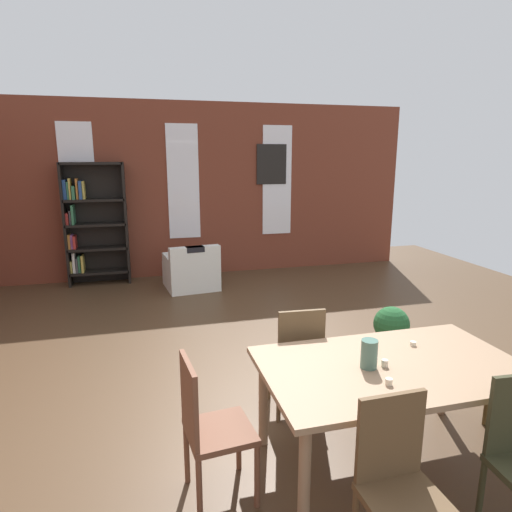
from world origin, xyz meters
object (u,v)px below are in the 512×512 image
dining_chair_head_left (208,425)px  dining_chair_near_left (400,484)px  armchair_white (191,272)px  potted_plant_by_shelf (391,327)px  dining_table (391,375)px  dining_chair_far_left (297,356)px  bookshelf_tall (92,223)px  vase_on_table (369,354)px

dining_chair_head_left → dining_chair_near_left: size_ratio=1.00×
armchair_white → potted_plant_by_shelf: 3.50m
dining_table → dining_chair_head_left: dining_chair_head_left is taller
dining_table → dining_chair_far_left: 0.87m
dining_chair_head_left → dining_chair_near_left: bearing=-40.9°
dining_chair_near_left → bookshelf_tall: bearing=108.1°
vase_on_table → dining_chair_far_left: bearing=106.6°
vase_on_table → dining_chair_head_left: dining_chair_head_left is taller
dining_table → dining_chair_head_left: (-1.26, -0.01, -0.16)m
vase_on_table → potted_plant_by_shelf: vase_on_table is taller
dining_chair_head_left → armchair_white: dining_chair_head_left is taller
dining_table → dining_chair_near_left: 0.86m
dining_table → armchair_white: size_ratio=1.98×
vase_on_table → potted_plant_by_shelf: size_ratio=0.38×
dining_table → dining_chair_near_left: dining_chair_near_left is taller
vase_on_table → bookshelf_tall: bookshelf_tall is taller
dining_table → bookshelf_tall: (-2.38, 5.29, 0.37)m
vase_on_table → bookshelf_tall: bearing=112.5°
dining_chair_near_left → potted_plant_by_shelf: size_ratio=1.86×
dining_chair_far_left → dining_chair_near_left: same height
bookshelf_tall → potted_plant_by_shelf: size_ratio=3.97×
dining_chair_near_left → dining_chair_far_left: bearing=90.1°
potted_plant_by_shelf → dining_chair_near_left: bearing=-121.0°
dining_table → vase_on_table: bearing=-180.0°
dining_table → bookshelf_tall: bookshelf_tall is taller
bookshelf_tall → armchair_white: 1.86m
dining_table → dining_chair_far_left: bearing=118.2°
dining_table → armchair_white: dining_table is taller
dining_chair_far_left → potted_plant_by_shelf: 1.68m
dining_chair_head_left → bookshelf_tall: 5.44m
dining_chair_far_left → dining_chair_head_left: same height
armchair_white → dining_chair_near_left: bearing=-85.3°
dining_chair_near_left → potted_plant_by_shelf: bearing=59.0°
vase_on_table → dining_chair_near_left: 0.85m
bookshelf_tall → dining_chair_head_left: bearing=-78.1°
dining_chair_far_left → potted_plant_by_shelf: bearing=31.4°
vase_on_table → dining_chair_far_left: (-0.22, 0.75, -0.34)m
vase_on_table → dining_chair_near_left: dining_chair_near_left is taller
dining_table → dining_chair_head_left: size_ratio=1.86×
dining_table → dining_chair_near_left: size_ratio=1.86×
bookshelf_tall → potted_plant_by_shelf: (3.40, -3.68, -0.76)m
potted_plant_by_shelf → dining_table: bearing=-122.3°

